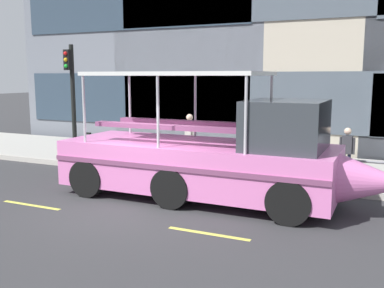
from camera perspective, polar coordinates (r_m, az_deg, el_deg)
name	(u,v)px	position (r m, az deg, el deg)	size (l,w,h in m)	color
ground_plane	(136,206)	(11.08, -7.33, -7.99)	(120.00, 120.00, 0.00)	#333335
sidewalk	(217,162)	(15.95, 3.34, -2.39)	(32.00, 4.80, 0.18)	#A8A59E
curb_edge	(189,176)	(13.71, -0.45, -4.25)	(32.00, 0.18, 0.18)	#B2ADA3
lane_centreline	(111,218)	(10.23, -10.54, -9.49)	(25.80, 0.12, 0.01)	#DBD64C
curb_guardrail	(230,158)	(13.43, 4.93, -1.88)	(12.46, 0.09, 0.78)	gray
traffic_light_pole	(72,90)	(16.47, -15.47, 6.77)	(0.24, 0.46, 4.14)	black
leaned_bicycle	(94,149)	(16.47, -12.73, -0.58)	(1.74, 0.46, 0.96)	black
duck_tour_boat	(216,158)	(11.25, 3.11, -1.84)	(8.95, 2.58, 3.31)	pink
pedestrian_near_bow	(347,148)	(13.55, 19.60, -0.54)	(0.44, 0.21, 1.53)	#1E2338
pedestrian_mid_left	(268,141)	(13.88, 9.93, 0.40)	(0.39, 0.34, 1.67)	black
pedestrian_mid_right	(190,133)	(15.30, -0.31, 1.41)	(0.46, 0.29, 1.71)	black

